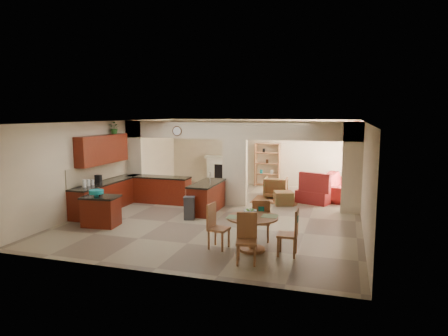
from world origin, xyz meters
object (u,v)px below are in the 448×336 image
(sofa, at_px, (339,186))
(armchair, at_px, (276,187))
(kitchen_island, at_px, (101,211))
(dining_table, at_px, (252,228))

(sofa, relative_size, armchair, 3.35)
(kitchen_island, bearing_deg, armchair, 46.41)
(sofa, distance_m, armchair, 2.35)
(sofa, height_order, armchair, sofa)
(dining_table, relative_size, sofa, 0.41)
(kitchen_island, relative_size, armchair, 1.22)
(armchair, bearing_deg, sofa, -161.02)
(dining_table, bearing_deg, sofa, 75.44)
(armchair, bearing_deg, kitchen_island, 49.70)
(kitchen_island, xyz_separation_m, armchair, (3.91, 5.06, -0.04))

